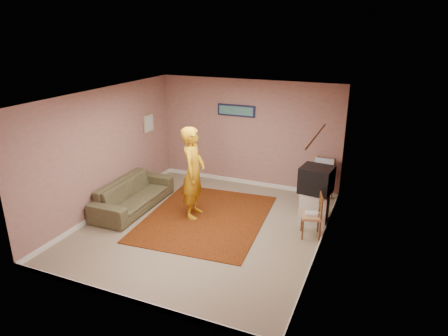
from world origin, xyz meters
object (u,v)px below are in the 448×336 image
at_px(chair_a, 323,176).
at_px(crt_tv, 316,180).
at_px(sofa, 133,194).
at_px(tv_cabinet, 314,207).
at_px(chair_b, 312,211).
at_px(person, 193,173).

bearing_deg(chair_a, crt_tv, -82.25).
bearing_deg(chair_a, sofa, -145.92).
bearing_deg(tv_cabinet, chair_a, 92.13).
relative_size(chair_b, sofa, 0.22).
distance_m(tv_cabinet, sofa, 3.84).
xyz_separation_m(chair_a, chair_b, (0.09, -1.73, -0.08)).
relative_size(crt_tv, person, 0.35).
height_order(tv_cabinet, crt_tv, crt_tv).
relative_size(chair_a, sofa, 0.25).
distance_m(tv_cabinet, crt_tv, 0.60).
xyz_separation_m(crt_tv, chair_a, (-0.04, 1.17, -0.33)).
xyz_separation_m(chair_a, sofa, (-3.71, -1.98, -0.29)).
bearing_deg(chair_a, chair_b, -81.00).
bearing_deg(tv_cabinet, sofa, -167.69).
height_order(chair_a, chair_b, chair_a).
distance_m(crt_tv, chair_b, 0.70).
bearing_deg(chair_a, person, -136.10).
bearing_deg(chair_b, person, -103.52).
bearing_deg(chair_a, tv_cabinet, -81.95).
relative_size(crt_tv, chair_a, 1.25).
relative_size(tv_cabinet, crt_tv, 1.01).
bearing_deg(crt_tv, chair_b, -77.18).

